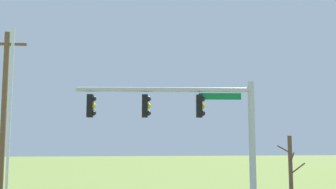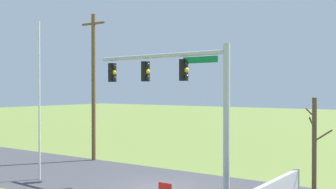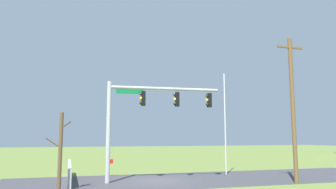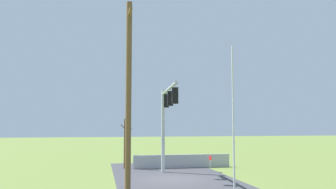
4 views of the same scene
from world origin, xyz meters
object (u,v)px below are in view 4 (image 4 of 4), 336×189
(bare_tree, at_px, (125,143))
(open_sign, at_px, (210,160))
(signal_mast, at_px, (166,111))
(utility_pole, at_px, (128,99))
(flagpole, at_px, (233,119))

(bare_tree, relative_size, open_sign, 3.40)
(signal_mast, xyz_separation_m, bare_tree, (5.07, 2.57, -2.47))
(signal_mast, bearing_deg, utility_pole, 159.10)
(signal_mast, relative_size, open_sign, 6.15)
(bare_tree, bearing_deg, flagpole, -158.04)
(utility_pole, xyz_separation_m, open_sign, (10.61, -7.18, -3.87))
(flagpole, xyz_separation_m, bare_tree, (12.05, 4.86, -1.80))
(signal_mast, relative_size, flagpole, 0.96)
(flagpole, height_order, bare_tree, flagpole)
(utility_pole, bearing_deg, signal_mast, -20.90)
(bare_tree, bearing_deg, signal_mast, -153.15)
(bare_tree, bearing_deg, utility_pole, 176.65)
(bare_tree, distance_m, open_sign, 7.29)
(open_sign, bearing_deg, signal_mast, 114.68)
(signal_mast, relative_size, utility_pole, 0.81)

